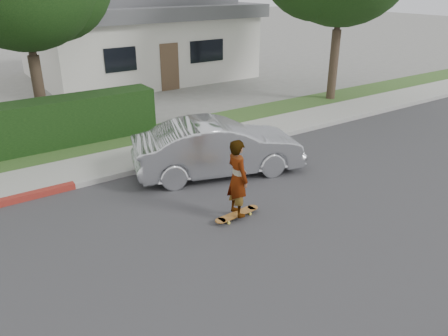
% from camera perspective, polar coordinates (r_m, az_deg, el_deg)
% --- Properties ---
extents(ground, '(120.00, 120.00, 0.00)m').
position_cam_1_polar(ground, '(7.74, -17.27, -15.53)').
color(ground, slate).
rests_on(ground, ground).
extents(road, '(60.00, 8.00, 0.01)m').
position_cam_1_polar(road, '(7.73, -17.27, -15.50)').
color(road, '#2D2D30').
rests_on(road, ground).
extents(curb_far, '(60.00, 0.20, 0.15)m').
position_cam_1_polar(curb_far, '(11.17, -23.85, -3.33)').
color(curb_far, '#9E9E99').
rests_on(curb_far, ground).
extents(sidewalk_far, '(60.00, 1.60, 0.12)m').
position_cam_1_polar(sidewalk_far, '(12.00, -24.72, -1.74)').
color(sidewalk_far, gray).
rests_on(sidewalk_far, ground).
extents(planting_strip, '(60.00, 1.60, 0.10)m').
position_cam_1_polar(planting_strip, '(13.48, -26.02, 0.65)').
color(planting_strip, '#2D4C1E').
rests_on(planting_strip, ground).
extents(house, '(10.60, 8.60, 4.30)m').
position_cam_1_polar(house, '(24.02, -11.42, 16.75)').
color(house, beige).
rests_on(house, ground).
extents(skateboard, '(1.15, 0.32, 0.11)m').
position_cam_1_polar(skateboard, '(9.41, 1.72, -6.05)').
color(skateboard, yellow).
rests_on(skateboard, ground).
extents(skateboarder, '(0.44, 0.64, 1.68)m').
position_cam_1_polar(skateboarder, '(9.02, 1.78, -1.32)').
color(skateboarder, white).
rests_on(skateboarder, skateboard).
extents(car_silver, '(4.63, 2.74, 1.44)m').
position_cam_1_polar(car_silver, '(11.32, -0.72, 2.71)').
color(car_silver, '#B6B8BE').
rests_on(car_silver, ground).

